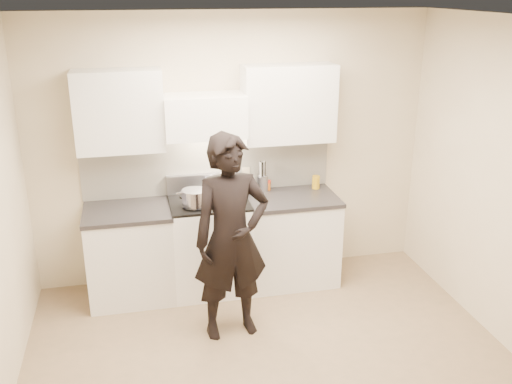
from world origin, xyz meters
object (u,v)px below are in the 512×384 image
stove (210,244)px  counter_right (290,238)px  utensil_crock (262,182)px  wok (224,183)px  person (231,238)px

stove → counter_right: size_ratio=1.04×
utensil_crock → stove: bearing=-160.4°
wok → utensil_crock: size_ratio=1.51×
utensil_crock → person: person is taller
counter_right → utensil_crock: bearing=140.0°
stove → utensil_crock: bearing=19.6°
stove → person: person is taller
stove → counter_right: (0.83, 0.00, -0.01)m
counter_right → person: person is taller
counter_right → utensil_crock: 0.64m
stove → wok: 0.63m
counter_right → wok: bearing=167.6°
wok → counter_right: bearing=-12.4°
stove → counter_right: stove is taller
stove → utensil_crock: size_ratio=3.04×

